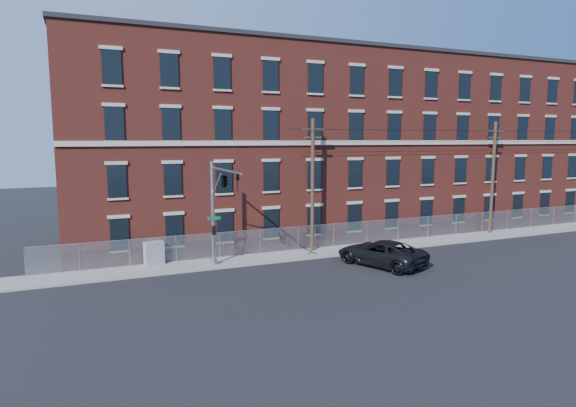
% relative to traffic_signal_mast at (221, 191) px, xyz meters
% --- Properties ---
extents(ground, '(140.00, 140.00, 0.00)m').
position_rel_traffic_signal_mast_xyz_m(ground, '(6.00, -2.18, -5.39)').
color(ground, black).
rests_on(ground, ground).
extents(sidewalk, '(65.00, 3.00, 0.12)m').
position_rel_traffic_signal_mast_xyz_m(sidewalk, '(18.00, 2.82, -5.33)').
color(sidewalk, gray).
rests_on(sidewalk, ground).
extents(mill_building, '(55.30, 14.32, 16.30)m').
position_rel_traffic_signal_mast_xyz_m(mill_building, '(18.00, 11.75, 2.76)').
color(mill_building, maroon).
rests_on(mill_building, ground).
extents(chain_link_fence, '(59.06, 0.06, 1.85)m').
position_rel_traffic_signal_mast_xyz_m(chain_link_fence, '(18.00, 4.12, -4.33)').
color(chain_link_fence, '#A5A8AD').
rests_on(chain_link_fence, ground).
extents(traffic_signal_mast, '(0.90, 6.75, 7.00)m').
position_rel_traffic_signal_mast_xyz_m(traffic_signal_mast, '(0.00, 0.00, 0.00)').
color(traffic_signal_mast, '#9EA0A5').
rests_on(traffic_signal_mast, ground).
extents(utility_pole_near, '(1.80, 0.28, 10.00)m').
position_rel_traffic_signal_mast_xyz_m(utility_pole_near, '(8.00, 3.42, -0.05)').
color(utility_pole_near, '#3F2C1F').
rests_on(utility_pole_near, ground).
extents(utility_pole_mid, '(1.80, 0.28, 10.00)m').
position_rel_traffic_signal_mast_xyz_m(utility_pole_mid, '(26.00, 3.42, -0.05)').
color(utility_pole_mid, '#3F2C1F').
rests_on(utility_pole_mid, ground).
extents(overhead_wires, '(40.00, 0.62, 0.62)m').
position_rel_traffic_signal_mast_xyz_m(overhead_wires, '(26.00, 3.42, 3.73)').
color(overhead_wires, black).
rests_on(overhead_wires, ground).
extents(pickup_truck, '(4.97, 6.90, 1.75)m').
position_rel_traffic_signal_mast_xyz_m(pickup_truck, '(10.60, -1.98, -4.52)').
color(pickup_truck, black).
rests_on(pickup_truck, ground).
extents(utility_cabinet, '(1.37, 0.87, 1.59)m').
position_rel_traffic_signal_mast_xyz_m(utility_cabinet, '(-3.74, 3.82, -4.48)').
color(utility_cabinet, gray).
rests_on(utility_cabinet, sidewalk).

